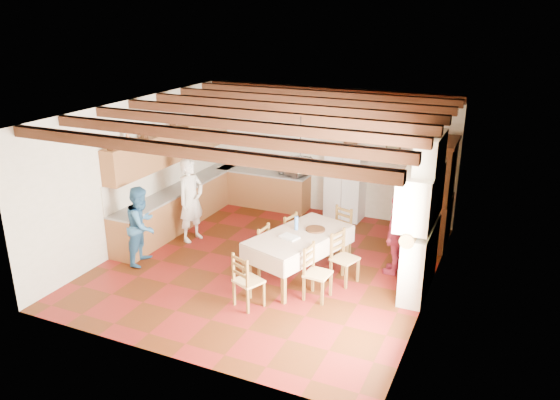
% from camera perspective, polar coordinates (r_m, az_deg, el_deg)
% --- Properties ---
extents(floor, '(6.00, 6.50, 0.02)m').
position_cam_1_polar(floor, '(10.65, -1.16, -6.82)').
color(floor, '#4E210B').
rests_on(floor, ground).
extents(ceiling, '(6.00, 6.50, 0.02)m').
position_cam_1_polar(ceiling, '(9.69, -1.29, 9.38)').
color(ceiling, silver).
rests_on(ceiling, ground).
extents(wall_back, '(6.00, 0.02, 3.00)m').
position_cam_1_polar(wall_back, '(12.97, 5.02, 5.11)').
color(wall_back, beige).
rests_on(wall_back, ground).
extents(wall_front, '(6.00, 0.02, 3.00)m').
position_cam_1_polar(wall_front, '(7.48, -12.10, -6.45)').
color(wall_front, beige).
rests_on(wall_front, ground).
extents(wall_left, '(0.02, 6.50, 3.00)m').
position_cam_1_polar(wall_left, '(11.63, -14.74, 2.83)').
color(wall_left, beige).
rests_on(wall_left, ground).
extents(wall_right, '(0.02, 6.50, 3.00)m').
position_cam_1_polar(wall_right, '(9.26, 15.85, -1.61)').
color(wall_right, beige).
rests_on(wall_right, ground).
extents(ceiling_beams, '(6.00, 6.30, 0.16)m').
position_cam_1_polar(ceiling_beams, '(9.71, -1.28, 8.80)').
color(ceiling_beams, '#3C210F').
rests_on(ceiling_beams, ground).
extents(lower_cabinets_left, '(0.60, 4.30, 0.86)m').
position_cam_1_polar(lower_cabinets_left, '(12.58, -10.27, -0.71)').
color(lower_cabinets_left, brown).
rests_on(lower_cabinets_left, ground).
extents(lower_cabinets_back, '(2.30, 0.60, 0.86)m').
position_cam_1_polar(lower_cabinets_back, '(13.57, -1.73, 1.13)').
color(lower_cabinets_back, brown).
rests_on(lower_cabinets_back, ground).
extents(countertop_left, '(0.62, 4.30, 0.04)m').
position_cam_1_polar(countertop_left, '(12.43, -10.39, 1.24)').
color(countertop_left, slate).
rests_on(countertop_left, lower_cabinets_left).
extents(countertop_back, '(2.34, 0.62, 0.04)m').
position_cam_1_polar(countertop_back, '(13.43, -1.75, 2.95)').
color(countertop_back, slate).
rests_on(countertop_back, lower_cabinets_back).
extents(backsplash_left, '(0.03, 4.30, 0.60)m').
position_cam_1_polar(backsplash_left, '(12.50, -11.56, 2.80)').
color(backsplash_left, silver).
rests_on(backsplash_left, ground).
extents(backsplash_back, '(2.30, 0.03, 0.60)m').
position_cam_1_polar(backsplash_back, '(13.59, -1.24, 4.56)').
color(backsplash_back, silver).
rests_on(backsplash_back, ground).
extents(upper_cabinets, '(0.35, 4.20, 0.70)m').
position_cam_1_polar(upper_cabinets, '(12.24, -11.15, 5.63)').
color(upper_cabinets, brown).
rests_on(upper_cabinets, ground).
extents(fireplace, '(0.56, 1.60, 2.80)m').
position_cam_1_polar(fireplace, '(9.52, 14.28, -1.52)').
color(fireplace, beige).
rests_on(fireplace, ground).
extents(wall_picture, '(0.34, 0.03, 0.42)m').
position_cam_1_polar(wall_picture, '(12.45, 11.78, 5.82)').
color(wall_picture, '#312616').
rests_on(wall_picture, ground).
extents(refrigerator, '(0.88, 0.74, 1.70)m').
position_cam_1_polar(refrigerator, '(12.80, 6.95, 1.83)').
color(refrigerator, white).
rests_on(refrigerator, floor).
extents(hutch, '(0.53, 1.23, 2.22)m').
position_cam_1_polar(hutch, '(11.63, 16.31, 0.66)').
color(hutch, '#36160E').
rests_on(hutch, floor).
extents(dining_table, '(1.57, 2.21, 0.87)m').
position_cam_1_polar(dining_table, '(9.85, 2.02, -4.00)').
color(dining_table, beige).
rests_on(dining_table, floor).
extents(chandelier, '(0.47, 0.47, 0.03)m').
position_cam_1_polar(chandelier, '(9.36, 2.13, 4.22)').
color(chandelier, black).
rests_on(chandelier, ground).
extents(chair_left_near, '(0.43, 0.45, 0.96)m').
position_cam_1_polar(chair_left_near, '(10.20, -2.55, -5.05)').
color(chair_left_near, brown).
rests_on(chair_left_near, floor).
extents(chair_left_far, '(0.49, 0.50, 0.96)m').
position_cam_1_polar(chair_left_far, '(10.75, 0.37, -3.69)').
color(chair_left_far, brown).
rests_on(chair_left_far, floor).
extents(chair_right_near, '(0.43, 0.45, 0.96)m').
position_cam_1_polar(chair_right_near, '(9.31, 3.97, -7.60)').
color(chair_right_near, brown).
rests_on(chair_right_near, floor).
extents(chair_right_far, '(0.51, 0.52, 0.96)m').
position_cam_1_polar(chair_right_far, '(9.88, 6.80, -6.02)').
color(chair_right_far, brown).
rests_on(chair_right_far, floor).
extents(chair_end_near, '(0.54, 0.53, 0.96)m').
position_cam_1_polar(chair_end_near, '(9.09, -3.30, -8.33)').
color(chair_end_near, brown).
rests_on(chair_end_near, floor).
extents(chair_end_far, '(0.53, 0.52, 0.96)m').
position_cam_1_polar(chair_end_far, '(10.97, 6.09, -3.30)').
color(chair_end_far, brown).
rests_on(chair_end_far, floor).
extents(person_man, '(0.56, 0.73, 1.78)m').
position_cam_1_polar(person_man, '(11.58, -9.28, -0.03)').
color(person_man, silver).
rests_on(person_man, floor).
extents(person_woman_blue, '(0.72, 0.85, 1.54)m').
position_cam_1_polar(person_woman_blue, '(10.78, -14.22, -2.57)').
color(person_woman_blue, '#2F6597').
rests_on(person_woman_blue, floor).
extents(person_woman_red, '(0.48, 0.95, 1.55)m').
position_cam_1_polar(person_woman_red, '(10.27, 12.10, -3.50)').
color(person_woman_red, '#A1263B').
rests_on(person_woman_red, floor).
extents(microwave, '(0.69, 0.56, 0.34)m').
position_cam_1_polar(microwave, '(13.07, 1.37, 3.33)').
color(microwave, silver).
rests_on(microwave, countertop_back).
extents(fridge_vase, '(0.34, 0.34, 0.34)m').
position_cam_1_polar(fridge_vase, '(12.51, 7.42, 6.25)').
color(fridge_vase, '#36160E').
rests_on(fridge_vase, refrigerator).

